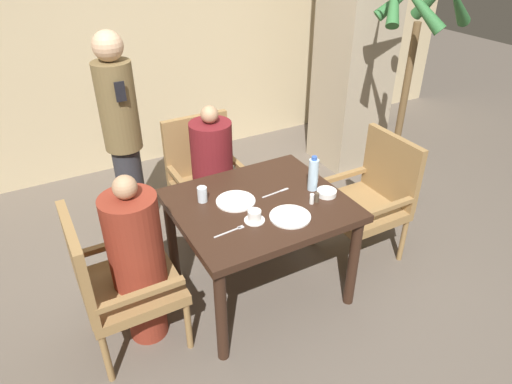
{
  "coord_description": "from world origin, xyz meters",
  "views": [
    {
      "loc": [
        -1.2,
        -2.14,
        2.33
      ],
      "look_at": [
        0.0,
        0.05,
        0.79
      ],
      "focal_mm": 32.0,
      "sensor_mm": 36.0,
      "label": 1
    }
  ],
  "objects_px": {
    "chair_left_side": "(114,280)",
    "chair_far_side": "(206,174)",
    "water_bottle": "(313,174)",
    "diner_in_far_chair": "(213,173)",
    "teacup_with_saucer": "(254,216)",
    "glass_tall_mid": "(202,194)",
    "potted_palm": "(402,113)",
    "plate_main_right": "(236,201)",
    "plate_main_left": "(290,217)",
    "chair_right_side": "(371,195)",
    "bowl_small": "(327,193)",
    "diner_in_left_chair": "(138,260)",
    "standing_host": "(122,134)",
    "glass_tall_near": "(314,175)"
  },
  "relations": [
    {
      "from": "chair_left_side",
      "to": "chair_far_side",
      "type": "bearing_deg",
      "value": 42.9
    },
    {
      "from": "glass_tall_mid",
      "to": "bowl_small",
      "type": "bearing_deg",
      "value": -23.58
    },
    {
      "from": "diner_in_far_chair",
      "to": "teacup_with_saucer",
      "type": "xyz_separation_m",
      "value": [
        -0.13,
        -0.92,
        0.19
      ]
    },
    {
      "from": "chair_right_side",
      "to": "glass_tall_mid",
      "type": "distance_m",
      "value": 1.33
    },
    {
      "from": "standing_host",
      "to": "bowl_small",
      "type": "relative_size",
      "value": 12.72
    },
    {
      "from": "potted_palm",
      "to": "plate_main_left",
      "type": "relative_size",
      "value": 8.33
    },
    {
      "from": "water_bottle",
      "to": "glass_tall_mid",
      "type": "xyz_separation_m",
      "value": [
        -0.7,
        0.22,
        -0.06
      ]
    },
    {
      "from": "chair_right_side",
      "to": "teacup_with_saucer",
      "type": "xyz_separation_m",
      "value": [
        -1.1,
        -0.17,
        0.27
      ]
    },
    {
      "from": "plate_main_left",
      "to": "glass_tall_mid",
      "type": "xyz_separation_m",
      "value": [
        -0.39,
        0.43,
        0.04
      ]
    },
    {
      "from": "bowl_small",
      "to": "chair_right_side",
      "type": "bearing_deg",
      "value": 14.24
    },
    {
      "from": "diner_in_left_chair",
      "to": "glass_tall_near",
      "type": "xyz_separation_m",
      "value": [
        1.27,
        0.05,
        0.2
      ]
    },
    {
      "from": "plate_main_right",
      "to": "water_bottle",
      "type": "height_order",
      "value": "water_bottle"
    },
    {
      "from": "water_bottle",
      "to": "diner_in_left_chair",
      "type": "bearing_deg",
      "value": 178.55
    },
    {
      "from": "plate_main_left",
      "to": "plate_main_right",
      "type": "relative_size",
      "value": 1.0
    },
    {
      "from": "chair_right_side",
      "to": "water_bottle",
      "type": "distance_m",
      "value": 0.68
    },
    {
      "from": "chair_far_side",
      "to": "glass_tall_mid",
      "type": "xyz_separation_m",
      "value": [
        -0.31,
        -0.71,
        0.29
      ]
    },
    {
      "from": "teacup_with_saucer",
      "to": "glass_tall_mid",
      "type": "bearing_deg",
      "value": 117.86
    },
    {
      "from": "potted_palm",
      "to": "teacup_with_saucer",
      "type": "bearing_deg",
      "value": -160.41
    },
    {
      "from": "water_bottle",
      "to": "plate_main_right",
      "type": "bearing_deg",
      "value": 168.5
    },
    {
      "from": "glass_tall_near",
      "to": "teacup_with_saucer",
      "type": "bearing_deg",
      "value": -159.58
    },
    {
      "from": "chair_far_side",
      "to": "diner_in_left_chair",
      "type": "bearing_deg",
      "value": -132.25
    },
    {
      "from": "bowl_small",
      "to": "water_bottle",
      "type": "height_order",
      "value": "water_bottle"
    },
    {
      "from": "glass_tall_mid",
      "to": "water_bottle",
      "type": "bearing_deg",
      "value": -17.14
    },
    {
      "from": "potted_palm",
      "to": "diner_in_left_chair",
      "type": "bearing_deg",
      "value": -169.31
    },
    {
      "from": "chair_right_side",
      "to": "glass_tall_mid",
      "type": "height_order",
      "value": "chair_right_side"
    },
    {
      "from": "bowl_small",
      "to": "standing_host",
      "type": "bearing_deg",
      "value": 127.69
    },
    {
      "from": "bowl_small",
      "to": "chair_left_side",
      "type": "bearing_deg",
      "value": 174.36
    },
    {
      "from": "plate_main_left",
      "to": "water_bottle",
      "type": "xyz_separation_m",
      "value": [
        0.31,
        0.21,
        0.11
      ]
    },
    {
      "from": "teacup_with_saucer",
      "to": "water_bottle",
      "type": "relative_size",
      "value": 0.51
    },
    {
      "from": "chair_right_side",
      "to": "bowl_small",
      "type": "relative_size",
      "value": 7.32
    },
    {
      "from": "diner_in_left_chair",
      "to": "chair_right_side",
      "type": "distance_m",
      "value": 1.79
    },
    {
      "from": "chair_left_side",
      "to": "teacup_with_saucer",
      "type": "xyz_separation_m",
      "value": [
        0.84,
        -0.17,
        0.27
      ]
    },
    {
      "from": "plate_main_left",
      "to": "glass_tall_mid",
      "type": "relative_size",
      "value": 2.49
    },
    {
      "from": "diner_in_left_chair",
      "to": "diner_in_far_chair",
      "type": "relative_size",
      "value": 1.01
    },
    {
      "from": "chair_far_side",
      "to": "potted_palm",
      "type": "relative_size",
      "value": 0.45
    },
    {
      "from": "plate_main_right",
      "to": "chair_right_side",
      "type": "bearing_deg",
      "value": -3.91
    },
    {
      "from": "diner_in_left_chair",
      "to": "diner_in_far_chair",
      "type": "bearing_deg",
      "value": 42.49
    },
    {
      "from": "diner_in_left_chair",
      "to": "glass_tall_near",
      "type": "height_order",
      "value": "diner_in_left_chair"
    },
    {
      "from": "diner_in_left_chair",
      "to": "potted_palm",
      "type": "distance_m",
      "value": 2.52
    },
    {
      "from": "diner_in_left_chair",
      "to": "chair_far_side",
      "type": "bearing_deg",
      "value": 47.75
    },
    {
      "from": "chair_far_side",
      "to": "plate_main_left",
      "type": "bearing_deg",
      "value": -86.05
    },
    {
      "from": "glass_tall_near",
      "to": "diner_in_left_chair",
      "type": "bearing_deg",
      "value": -177.75
    },
    {
      "from": "diner_in_left_chair",
      "to": "standing_host",
      "type": "xyz_separation_m",
      "value": [
        0.26,
        1.14,
        0.3
      ]
    },
    {
      "from": "chair_left_side",
      "to": "potted_palm",
      "type": "distance_m",
      "value": 2.68
    },
    {
      "from": "standing_host",
      "to": "potted_palm",
      "type": "height_order",
      "value": "potted_palm"
    },
    {
      "from": "chair_far_side",
      "to": "water_bottle",
      "type": "xyz_separation_m",
      "value": [
        0.39,
        -0.93,
        0.35
      ]
    },
    {
      "from": "plate_main_right",
      "to": "diner_in_far_chair",
      "type": "bearing_deg",
      "value": 78.8
    },
    {
      "from": "chair_right_side",
      "to": "potted_palm",
      "type": "bearing_deg",
      "value": 34.4
    },
    {
      "from": "diner_in_far_chair",
      "to": "chair_right_side",
      "type": "bearing_deg",
      "value": -37.71
    },
    {
      "from": "diner_in_far_chair",
      "to": "teacup_with_saucer",
      "type": "height_order",
      "value": "diner_in_far_chair"
    }
  ]
}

